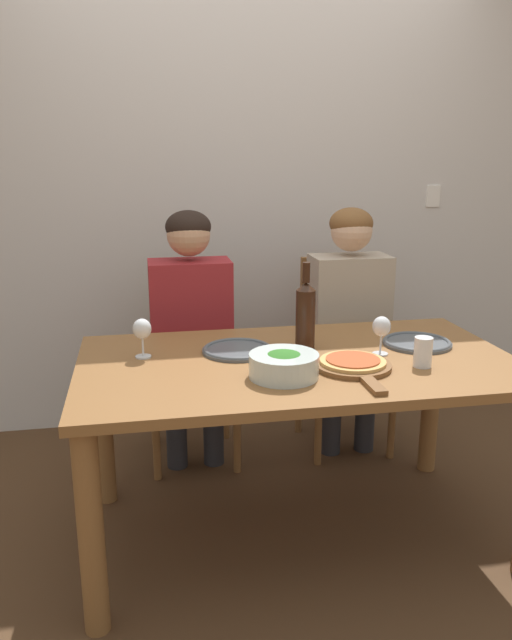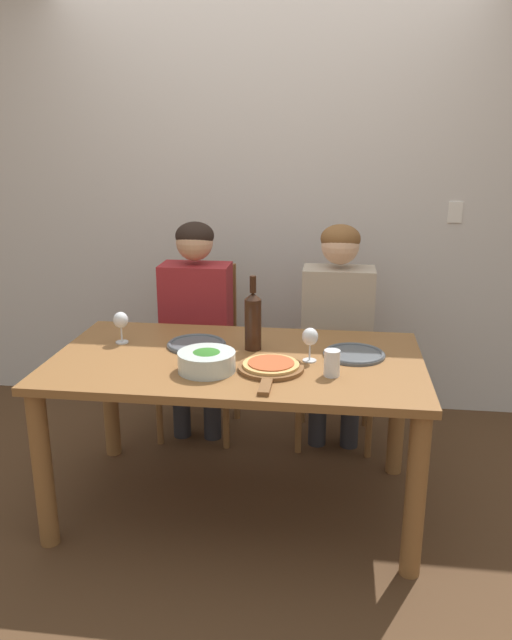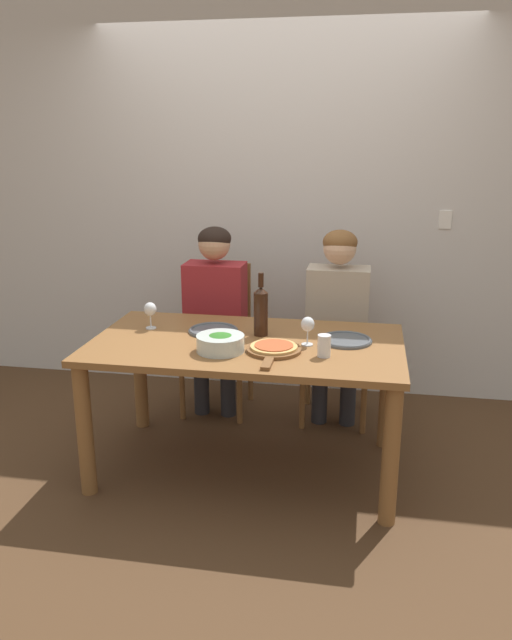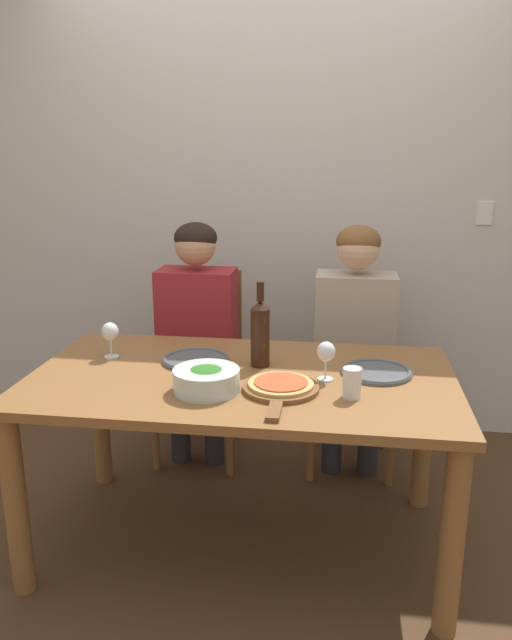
% 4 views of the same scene
% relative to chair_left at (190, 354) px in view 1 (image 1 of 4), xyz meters
% --- Properties ---
extents(ground_plane, '(40.00, 40.00, 0.00)m').
position_rel_chair_left_xyz_m(ground_plane, '(0.34, -0.81, -0.52)').
color(ground_plane, '#4C331E').
extents(back_wall, '(10.00, 0.06, 2.70)m').
position_rel_chair_left_xyz_m(back_wall, '(0.34, 0.44, 0.83)').
color(back_wall, silver).
rests_on(back_wall, ground).
extents(dining_table, '(1.63, 0.91, 0.74)m').
position_rel_chair_left_xyz_m(dining_table, '(0.34, -0.81, 0.11)').
color(dining_table, brown).
rests_on(dining_table, ground).
extents(chair_left, '(0.42, 0.42, 0.97)m').
position_rel_chair_left_xyz_m(chair_left, '(0.00, 0.00, 0.00)').
color(chair_left, brown).
rests_on(chair_left, ground).
extents(chair_right, '(0.42, 0.42, 0.97)m').
position_rel_chair_left_xyz_m(chair_right, '(0.78, 0.00, 0.00)').
color(chair_right, brown).
rests_on(chair_right, ground).
extents(person_woman, '(0.47, 0.51, 1.24)m').
position_rel_chair_left_xyz_m(person_woman, '(0.00, -0.11, 0.23)').
color(person_woman, '#28282D').
rests_on(person_woman, ground).
extents(person_man, '(0.47, 0.51, 1.24)m').
position_rel_chair_left_xyz_m(person_man, '(0.78, -0.11, 0.23)').
color(person_man, '#28282D').
rests_on(person_man, ground).
extents(wine_bottle, '(0.08, 0.08, 0.35)m').
position_rel_chair_left_xyz_m(wine_bottle, '(0.40, -0.69, 0.36)').
color(wine_bottle, black).
rests_on(wine_bottle, dining_table).
extents(broccoli_bowl, '(0.24, 0.24, 0.09)m').
position_rel_chair_left_xyz_m(broccoli_bowl, '(0.24, -0.98, 0.26)').
color(broccoli_bowl, silver).
rests_on(broccoli_bowl, dining_table).
extents(dinner_plate_left, '(0.27, 0.27, 0.02)m').
position_rel_chair_left_xyz_m(dinner_plate_left, '(0.13, -0.68, 0.23)').
color(dinner_plate_left, '#4C5156').
rests_on(dinner_plate_left, dining_table).
extents(dinner_plate_right, '(0.27, 0.27, 0.02)m').
position_rel_chair_left_xyz_m(dinner_plate_right, '(0.86, -0.72, 0.23)').
color(dinner_plate_right, '#4C5156').
rests_on(dinner_plate_right, dining_table).
extents(pizza_on_board, '(0.28, 0.42, 0.04)m').
position_rel_chair_left_xyz_m(pizza_on_board, '(0.51, -0.95, 0.24)').
color(pizza_on_board, brown).
rests_on(pizza_on_board, dining_table).
extents(wine_glass_left, '(0.07, 0.07, 0.15)m').
position_rel_chair_left_xyz_m(wine_glass_left, '(-0.23, -0.68, 0.32)').
color(wine_glass_left, silver).
rests_on(wine_glass_left, dining_table).
extents(wine_glass_right, '(0.07, 0.07, 0.15)m').
position_rel_chair_left_xyz_m(wine_glass_right, '(0.66, -0.81, 0.32)').
color(wine_glass_right, silver).
rests_on(wine_glass_right, dining_table).
extents(water_tumbler, '(0.07, 0.07, 0.11)m').
position_rel_chair_left_xyz_m(water_tumbler, '(0.76, -0.97, 0.27)').
color(water_tumbler, silver).
rests_on(water_tumbler, dining_table).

